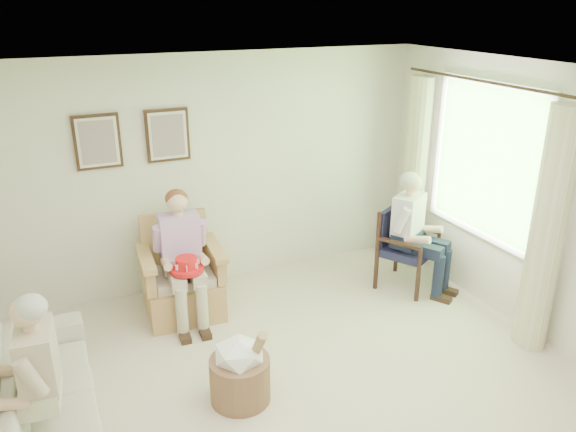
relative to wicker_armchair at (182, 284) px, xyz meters
The scene contains 16 objects.
floor 2.27m from the wicker_armchair, 76.21° to the right, with size 5.50×5.50×0.00m, color beige.
back_wall 1.25m from the wicker_armchair, 46.55° to the left, with size 5.00×0.04×2.60m, color silver.
ceiling 3.20m from the wicker_armchair, 76.21° to the right, with size 5.00×5.50×0.02m, color white.
window 3.40m from the wicker_armchair, 18.16° to the right, with size 0.13×2.50×1.63m.
curtain_left 3.57m from the wicker_armchair, 34.42° to the right, with size 0.34×0.34×2.30m, color beige.
curtain_right 2.98m from the wicker_armchair, ahead, with size 0.34×0.34×2.30m, color beige.
framed_print_left 1.67m from the wicker_armchair, 139.32° to the left, with size 0.45×0.05×0.55m.
framed_print_right 1.55m from the wicker_armchair, 80.73° to the left, with size 0.45×0.05×0.55m.
wicker_armchair is the anchor object (origin of this frame).
wood_armchair 2.53m from the wicker_armchair, ahead, with size 0.59×0.55×0.90m.
sofa 1.90m from the wicker_armchair, 137.96° to the right, with size 0.78×2.00×0.58m, color beige.
person_wicker 0.48m from the wicker_armchair, 90.00° to the right, with size 0.40×0.63×1.34m.
person_dark 2.59m from the wicker_armchair, 12.87° to the right, with size 0.40×0.63×1.33m.
person_sofa 2.15m from the wicker_armchair, 131.90° to the right, with size 0.42×0.62×1.25m.
red_hat 0.50m from the wicker_armchair, 92.80° to the right, with size 0.33×0.33×0.14m.
hatbox 1.59m from the wicker_armchair, 87.31° to the right, with size 0.61×0.61×0.73m.
Camera 1 is at (-1.67, -3.02, 3.11)m, focal length 35.00 mm.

